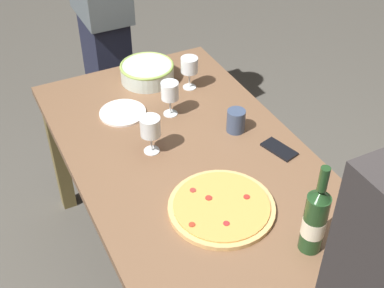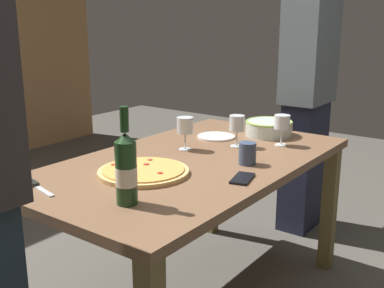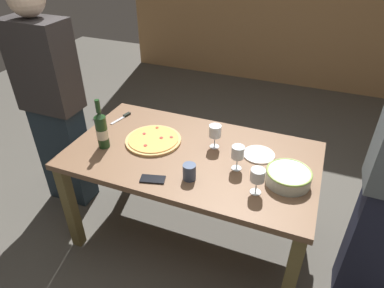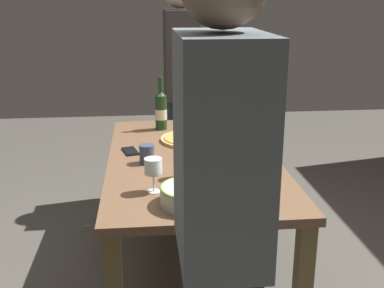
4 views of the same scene
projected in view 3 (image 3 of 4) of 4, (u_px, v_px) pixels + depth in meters
name	position (u px, v px, depth m)	size (l,w,h in m)	color
ground_plane	(192.00, 233.00, 2.61)	(8.00, 8.00, 0.00)	#524E47
dining_table	(192.00, 165.00, 2.25)	(1.60, 0.90, 0.75)	brown
pizza	(153.00, 140.00, 2.31)	(0.38, 0.38, 0.03)	#DEAE69
serving_bowl	(288.00, 176.00, 1.93)	(0.26, 0.26, 0.08)	silver
wine_bottle	(102.00, 130.00, 2.19)	(0.08, 0.08, 0.34)	#1E401E
wine_glass_near_pizza	(238.00, 153.00, 2.00)	(0.08, 0.08, 0.16)	white
wine_glass_by_bottle	(215.00, 132.00, 2.20)	(0.08, 0.08, 0.16)	white
wine_glass_far_left	(258.00, 176.00, 1.82)	(0.08, 0.08, 0.16)	white
cup_amber	(189.00, 172.00, 1.96)	(0.08, 0.08, 0.10)	#3C4B68
side_plate	(259.00, 154.00, 2.18)	(0.20, 0.20, 0.01)	white
cell_phone	(153.00, 179.00, 1.97)	(0.07, 0.14, 0.01)	black
pizza_knife	(123.00, 117.00, 2.59)	(0.06, 0.20, 0.02)	silver
person_host	(53.00, 104.00, 2.50)	(0.43, 0.24, 1.72)	#212E3A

